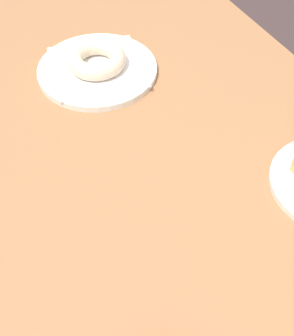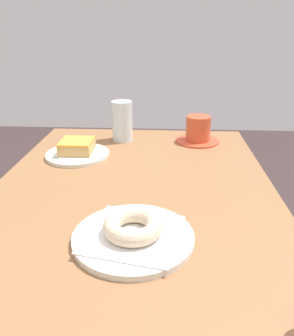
{
  "view_description": "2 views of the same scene",
  "coord_description": "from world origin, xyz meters",
  "views": [
    {
      "loc": [
        0.59,
        -0.28,
        1.3
      ],
      "look_at": [
        0.16,
        -0.06,
        0.76
      ],
      "focal_mm": 51.78,
      "sensor_mm": 36.0,
      "label": 1
    },
    {
      "loc": [
        -0.66,
        -0.08,
        1.1
      ],
      "look_at": [
        0.17,
        -0.03,
        0.74
      ],
      "focal_mm": 36.2,
      "sensor_mm": 36.0,
      "label": 2
    }
  ],
  "objects": [
    {
      "name": "ground_plane",
      "position": [
        0.0,
        0.0,
        0.0
      ],
      "size": [
        6.0,
        6.0,
        0.0
      ],
      "primitive_type": "plane",
      "color": "#3B2D2D"
    },
    {
      "name": "napkin_sugar_ring",
      "position": [
        -0.13,
        -0.02,
        0.73
      ],
      "size": [
        0.2,
        0.2,
        0.0
      ],
      "primitive_type": "cube",
      "rotation": [
        0.0,
        0.0,
        -0.2
      ],
      "color": "white",
      "rests_on": "plate_sugar_ring"
    },
    {
      "name": "table",
      "position": [
        0.0,
        0.0,
        0.63
      ],
      "size": [
        1.16,
        0.7,
        0.72
      ],
      "color": "#93643F",
      "rests_on": "ground_plane"
    },
    {
      "name": "plate_sugar_ring",
      "position": [
        -0.13,
        -0.02,
        0.73
      ],
      "size": [
        0.23,
        0.23,
        0.01
      ],
      "primitive_type": "cylinder",
      "color": "silver",
      "rests_on": "table"
    },
    {
      "name": "donut_sugar_ring",
      "position": [
        -0.13,
        -0.02,
        0.75
      ],
      "size": [
        0.11,
        0.11,
        0.03
      ],
      "primitive_type": "torus",
      "color": "beige",
      "rests_on": "napkin_sugar_ring"
    }
  ]
}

